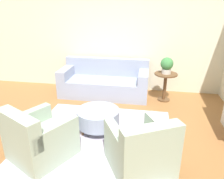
# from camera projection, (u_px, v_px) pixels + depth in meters

# --- Properties ---
(ground_plane) EXTENTS (16.00, 16.00, 0.00)m
(ground_plane) POSITION_uv_depth(u_px,v_px,m) (99.00, 138.00, 3.99)
(ground_plane) COLOR #996638
(wall_back) EXTENTS (9.18, 0.12, 2.80)m
(wall_back) POSITION_uv_depth(u_px,v_px,m) (120.00, 39.00, 5.91)
(wall_back) COLOR beige
(wall_back) RESTS_ON ground_plane
(rug) EXTENTS (2.63, 2.48, 0.01)m
(rug) POSITION_uv_depth(u_px,v_px,m) (99.00, 138.00, 3.99)
(rug) COLOR #BCB2C1
(rug) RESTS_ON ground_plane
(couch) EXTENTS (2.28, 0.97, 0.92)m
(couch) POSITION_uv_depth(u_px,v_px,m) (105.00, 83.00, 5.82)
(couch) COLOR #8E99B2
(couch) RESTS_ON ground_plane
(armchair_left) EXTENTS (1.13, 1.14, 0.87)m
(armchair_left) POSITION_uv_depth(u_px,v_px,m) (38.00, 139.00, 3.37)
(armchair_left) COLOR #9EB29E
(armchair_left) RESTS_ON rug
(armchair_right) EXTENTS (1.13, 1.14, 0.87)m
(armchair_right) POSITION_uv_depth(u_px,v_px,m) (141.00, 150.00, 3.11)
(armchair_right) COLOR #9EB29E
(armchair_right) RESTS_ON rug
(ottoman_table) EXTENTS (0.81, 0.81, 0.42)m
(ottoman_table) POSITION_uv_depth(u_px,v_px,m) (98.00, 117.00, 4.15)
(ottoman_table) COLOR #8E99B2
(ottoman_table) RESTS_ON rug
(side_table) EXTENTS (0.56, 0.56, 0.71)m
(side_table) POSITION_uv_depth(u_px,v_px,m) (165.00, 82.00, 5.39)
(side_table) COLOR brown
(side_table) RESTS_ON ground_plane
(potted_plant_on_side_table) EXTENTS (0.30, 0.30, 0.40)m
(potted_plant_on_side_table) POSITION_uv_depth(u_px,v_px,m) (167.00, 65.00, 5.23)
(potted_plant_on_side_table) COLOR beige
(potted_plant_on_side_table) RESTS_ON side_table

